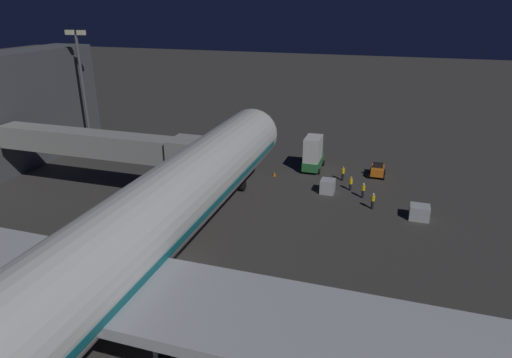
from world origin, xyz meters
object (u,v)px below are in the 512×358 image
baggage_tug_spare (378,170)px  ground_crew_marshaller_fwd (363,190)px  jet_bridge (111,146)px  cargo_truck_aft (313,153)px  apron_floodlight_mast (83,83)px  baggage_container_near_belt (328,186)px  ground_crew_by_tug (351,183)px  traffic_cone_nose_port (274,174)px  traffic_cone_nose_starboard (241,170)px  ground_crew_near_nose_gear (343,173)px  ground_crew_by_belt_loader (373,200)px  airliner_at_gate (67,294)px  baggage_container_mid_row (419,212)px

baggage_tug_spare → ground_crew_marshaller_fwd: bearing=81.0°
jet_bridge → cargo_truck_aft: jet_bridge is taller
apron_floodlight_mast → ground_crew_marshaller_fwd: apron_floodlight_mast is taller
jet_bridge → cargo_truck_aft: (-19.30, -14.45, -3.53)m
baggage_container_near_belt → ground_crew_by_tug: 2.77m
baggage_tug_spare → traffic_cone_nose_port: 12.64m
ground_crew_by_tug → traffic_cone_nose_starboard: (13.83, -1.72, -0.64)m
apron_floodlight_mast → ground_crew_by_tug: bearing=174.8°
ground_crew_near_nose_gear → ground_crew_by_belt_loader: ground_crew_near_nose_gear is taller
airliner_at_gate → traffic_cone_nose_port: 34.14m
ground_crew_by_belt_loader → traffic_cone_nose_starboard: ground_crew_by_belt_loader is taller
ground_crew_by_tug → traffic_cone_nose_starboard: size_ratio=3.02×
ground_crew_marshaller_fwd → jet_bridge: bearing=15.6°
ground_crew_marshaller_fwd → traffic_cone_nose_starboard: (15.35, -3.44, -0.69)m
airliner_at_gate → baggage_container_near_belt: bearing=-106.9°
cargo_truck_aft → apron_floodlight_mast: bearing=3.7°
traffic_cone_nose_starboard → baggage_tug_spare: bearing=-167.4°
ground_crew_near_nose_gear → ground_crew_by_tug: size_ratio=1.10×
baggage_tug_spare → traffic_cone_nose_starboard: 16.89m
apron_floodlight_mast → cargo_truck_aft: size_ratio=3.51×
traffic_cone_nose_port → ground_crew_by_tug: bearing=169.7°
traffic_cone_nose_starboard → ground_crew_marshaller_fwd: bearing=167.4°
cargo_truck_aft → traffic_cone_nose_starboard: bearing=23.7°
traffic_cone_nose_starboard → ground_crew_near_nose_gear: bearing=-175.5°
ground_crew_by_belt_loader → ground_crew_marshaller_fwd: (1.19, -2.56, -0.02)m
apron_floodlight_mast → baggage_container_mid_row: (-44.40, 8.59, -8.98)m
jet_bridge → ground_crew_near_nose_gear: jet_bridge is taller
airliner_at_gate → ground_crew_near_nose_gear: bearing=-106.7°
jet_bridge → ground_crew_by_tug: jet_bridge is taller
airliner_at_gate → ground_crew_marshaller_fwd: bearing=-113.5°
jet_bridge → baggage_container_near_belt: 24.06m
ground_crew_marshaller_fwd → ground_crew_by_belt_loader: bearing=115.0°
apron_floodlight_mast → ground_crew_marshaller_fwd: bearing=172.5°
ground_crew_near_nose_gear → traffic_cone_nose_port: ground_crew_near_nose_gear is taller
ground_crew_by_tug → traffic_cone_nose_port: bearing=-10.3°
ground_crew_by_tug → airliner_at_gate: bearing=70.0°
traffic_cone_nose_port → traffic_cone_nose_starboard: 4.40m
jet_bridge → ground_crew_marshaller_fwd: size_ratio=14.01×
traffic_cone_nose_port → baggage_tug_spare: bearing=-163.1°
baggage_container_near_belt → ground_crew_by_tug: ground_crew_by_tug is taller
baggage_container_mid_row → ground_crew_marshaller_fwd: ground_crew_marshaller_fwd is taller
ground_crew_by_tug → ground_crew_by_belt_loader: bearing=122.4°
baggage_tug_spare → ground_crew_by_belt_loader: (-0.06, 9.67, 0.20)m
jet_bridge → ground_crew_near_nose_gear: 26.63m
baggage_container_mid_row → traffic_cone_nose_starboard: 22.21m
apron_floodlight_mast → ground_crew_marshaller_fwd: size_ratio=9.43×
apron_floodlight_mast → ground_crew_by_tug: 38.31m
ground_crew_by_belt_loader → ground_crew_by_tug: (2.72, -4.27, -0.07)m
jet_bridge → apron_floodlight_mast: bearing=-44.9°
jet_bridge → traffic_cone_nose_port: bearing=-144.8°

